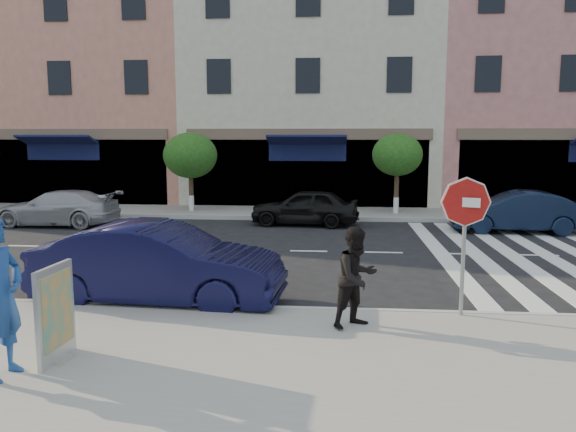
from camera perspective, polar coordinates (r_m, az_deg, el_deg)
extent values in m
plane|color=black|center=(11.28, 1.07, -7.73)|extent=(120.00, 120.00, 0.00)
cube|color=gray|center=(7.72, -0.93, -14.80)|extent=(60.00, 4.50, 0.15)
cube|color=gray|center=(22.04, 3.05, 0.30)|extent=(60.00, 3.00, 0.15)
cube|color=tan|center=(30.45, -18.36, 15.15)|extent=(10.00, 9.00, 14.00)
cube|color=beige|center=(27.95, 2.53, 13.11)|extent=(11.00, 9.00, 11.00)
cube|color=tan|center=(30.02, 26.83, 13.84)|extent=(13.00, 9.00, 13.00)
cylinder|color=#473323|center=(22.47, -9.81, 2.58)|extent=(0.18, 0.18, 1.60)
cylinder|color=silver|center=(22.52, -9.78, 1.32)|extent=(0.20, 0.20, 0.60)
ellipsoid|color=#1F4112|center=(22.38, -9.90, 6.09)|extent=(2.10, 2.10, 1.79)
cylinder|color=#473323|center=(21.84, 10.95, 2.54)|extent=(0.18, 0.18, 1.71)
cylinder|color=silver|center=(21.90, 10.91, 1.10)|extent=(0.20, 0.20, 0.60)
ellipsoid|color=#1F4112|center=(21.75, 11.05, 6.14)|extent=(1.90, 1.90, 1.62)
cylinder|color=gray|center=(9.59, 17.38, -3.66)|extent=(0.08, 0.08, 2.07)
cylinder|color=white|center=(9.45, 17.61, 1.36)|extent=(0.77, 0.29, 0.81)
cylinder|color=#9E1411|center=(9.43, 17.64, 1.35)|extent=(0.72, 0.28, 0.75)
cube|color=white|center=(9.40, 17.68, 1.33)|extent=(0.41, 0.16, 0.15)
imported|color=black|center=(8.73, 7.00, -6.19)|extent=(0.96, 0.94, 1.56)
cube|color=beige|center=(8.21, -22.32, -13.29)|extent=(0.31, 0.31, 0.04)
cube|color=beige|center=(8.01, -22.56, -9.14)|extent=(0.11, 0.84, 1.28)
cube|color=#D88C3F|center=(7.98, -22.33, -8.83)|extent=(0.06, 0.69, 0.99)
imported|color=black|center=(10.60, -12.96, -4.78)|extent=(4.65, 1.89, 1.50)
imported|color=#A2A1A7|center=(20.93, -22.40, 0.75)|extent=(4.26, 1.81, 1.22)
imported|color=black|center=(19.47, 1.72, 0.93)|extent=(3.85, 1.83, 1.27)
imported|color=black|center=(19.45, 22.21, 0.41)|extent=(4.14, 1.65, 1.34)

